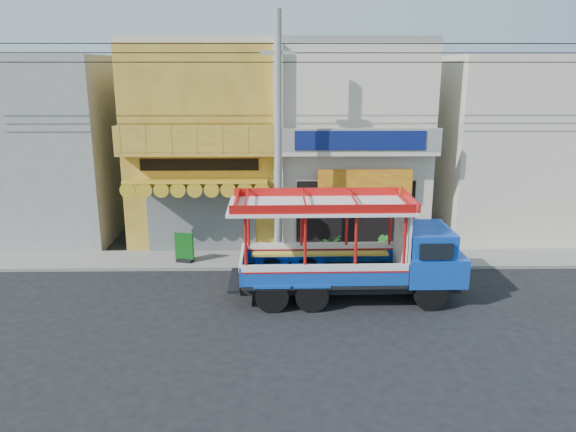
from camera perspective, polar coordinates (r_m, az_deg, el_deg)
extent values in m
plane|color=black|center=(17.70, 2.33, -8.93)|extent=(90.00, 90.00, 0.00)
cube|color=slate|center=(21.40, 1.73, -4.44)|extent=(30.00, 2.00, 0.12)
cube|color=#AE7926|center=(24.55, -8.08, 7.42)|extent=(6.00, 6.00, 8.00)
cube|color=#595B5E|center=(22.12, -8.77, -0.32)|extent=(4.20, 0.10, 2.60)
cube|color=gold|center=(21.03, -9.20, 3.49)|extent=(5.20, 1.50, 0.31)
cube|color=#AE7926|center=(21.25, -9.17, 6.35)|extent=(6.00, 0.70, 0.18)
cube|color=#AE7926|center=(20.88, -9.34, 7.72)|extent=(6.00, 0.12, 0.95)
cube|color=black|center=(21.64, -8.99, 5.17)|extent=(4.50, 0.04, 0.45)
cube|color=beige|center=(24.36, -8.45, 17.07)|extent=(6.00, 6.00, 0.24)
cube|color=beige|center=(24.54, 6.09, 7.48)|extent=(6.00, 6.00, 8.00)
cube|color=black|center=(22.08, 6.84, 0.00)|extent=(4.60, 0.12, 2.80)
cube|color=yellow|center=(21.54, 7.84, 3.41)|extent=(3.60, 0.05, 1.00)
cube|color=beige|center=(21.25, 7.17, 6.42)|extent=(6.00, 0.70, 0.18)
cube|color=gray|center=(20.88, 7.33, 7.65)|extent=(6.00, 0.12, 0.85)
cube|color=navy|center=(20.81, 7.35, 7.63)|extent=(4.80, 0.06, 0.70)
cube|color=gray|center=(24.35, 6.36, 17.14)|extent=(6.00, 6.00, 0.24)
cube|color=beige|center=(21.24, -1.00, 6.40)|extent=(0.35, 0.30, 8.00)
cube|color=gray|center=(26.37, -23.43, 6.42)|extent=(6.00, 6.00, 7.60)
cube|color=beige|center=(26.35, 21.47, 6.61)|extent=(6.00, 6.00, 7.60)
cylinder|color=gray|center=(19.64, -1.01, 7.16)|extent=(0.26, 0.26, 9.00)
cube|color=gray|center=(19.46, -1.05, 16.24)|extent=(1.20, 0.12, 0.12)
cylinder|color=black|center=(19.48, 2.00, 15.35)|extent=(28.00, 0.04, 0.04)
cylinder|color=black|center=(19.48, 2.01, 16.24)|extent=(28.00, 0.04, 0.04)
cylinder|color=black|center=(19.49, 2.02, 17.12)|extent=(28.00, 0.04, 0.04)
cylinder|color=black|center=(17.65, 14.28, -7.72)|extent=(1.00, 0.29, 1.00)
cylinder|color=black|center=(19.36, 12.78, -5.57)|extent=(1.00, 0.29, 1.00)
cylinder|color=black|center=(17.04, 2.44, -8.09)|extent=(1.00, 0.29, 1.00)
cylinder|color=black|center=(18.80, 2.03, -5.82)|extent=(1.00, 0.29, 1.00)
cylinder|color=black|center=(17.00, -1.64, -8.14)|extent=(1.00, 0.29, 1.00)
cylinder|color=black|center=(18.76, -1.64, -5.86)|extent=(1.00, 0.29, 1.00)
cube|color=black|center=(18.00, 6.07, -6.53)|extent=(6.74, 1.73, 0.28)
cube|color=blue|center=(18.33, 14.22, -4.68)|extent=(1.83, 2.22, 0.90)
cube|color=blue|center=(18.04, 13.93, -2.30)|extent=(1.42, 2.04, 0.75)
cube|color=black|center=(18.25, 16.04, -2.41)|extent=(0.08, 1.76, 0.55)
cube|color=black|center=(17.83, 3.44, -5.98)|extent=(4.97, 2.26, 0.12)
cube|color=blue|center=(16.72, 3.78, -6.16)|extent=(4.95, 0.14, 0.60)
cube|color=white|center=(16.63, 3.79, -5.30)|extent=(4.95, 0.15, 0.22)
cube|color=blue|center=(18.71, 3.18, -3.82)|extent=(4.95, 0.14, 0.60)
cube|color=white|center=(18.62, 3.19, -3.04)|extent=(4.95, 0.15, 0.22)
cylinder|color=red|center=(16.32, -4.32, -2.62)|extent=(0.09, 0.09, 1.60)
cylinder|color=red|center=(18.32, -4.03, -0.65)|extent=(0.09, 0.09, 1.60)
cube|color=white|center=(17.86, 11.51, -2.42)|extent=(0.10, 2.02, 2.25)
cube|color=white|center=(17.15, 3.23, 1.05)|extent=(5.58, 2.52, 0.10)
cube|color=red|center=(17.11, 3.24, 1.63)|extent=(5.38, 2.41, 0.26)
cube|color=black|center=(21.32, -10.43, -4.43)|extent=(0.67, 0.47, 0.11)
cube|color=#0E4F13|center=(21.15, -10.50, -3.02)|extent=(0.72, 0.26, 0.99)
imported|color=#1C641C|center=(21.18, 4.19, -3.15)|extent=(1.12, 1.09, 0.95)
imported|color=#1C641C|center=(21.01, 9.68, -3.37)|extent=(0.70, 0.72, 1.03)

